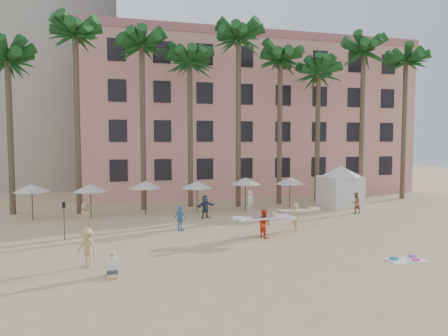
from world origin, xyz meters
The scene contains 11 objects.
ground centered at (0.00, 0.00, 0.00)m, with size 120.00×120.00×0.00m, color #D1B789.
pink_hotel centered at (7.00, 26.00, 8.00)m, with size 35.00×14.00×16.00m, color #DA9084.
palm_row centered at (0.51, 15.00, 12.97)m, with size 44.40×5.40×16.30m.
umbrella_row centered at (-3.00, 12.50, 2.33)m, with size 22.50×2.70×2.73m.
cabana centered at (11.78, 12.69, 2.07)m, with size 4.97×4.97×3.50m.
beach_towel centered at (6.46, -2.34, 0.03)m, with size 1.82×1.04×0.14m.
carrier_yellow centered at (4.07, 4.91, 1.00)m, with size 3.24×1.78×1.77m.
carrier_white centered at (1.35, 3.57, 0.91)m, with size 3.17×1.39×1.68m.
beachgoers centered at (-2.14, 6.96, 0.88)m, with size 21.05×11.03×1.91m.
paddle centered at (-10.01, 5.84, 1.41)m, with size 0.18×0.04×2.23m.
seated_man centered at (-7.22, -1.10, 0.36)m, with size 0.46×0.79×1.03m.
Camera 1 is at (-6.77, -18.38, 5.77)m, focal length 32.00 mm.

